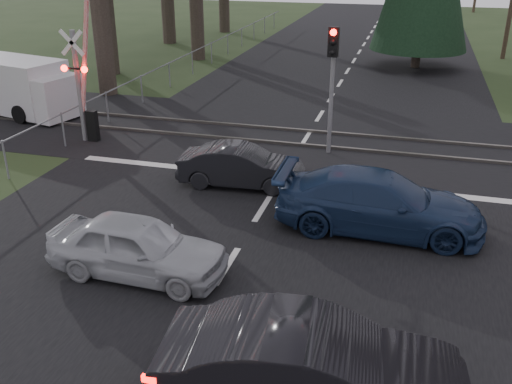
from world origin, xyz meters
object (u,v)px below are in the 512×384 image
(silver_car, at_px, (138,247))
(blue_sedan, at_px, (379,202))
(dark_hatchback, at_px, (313,371))
(traffic_signal_center, at_px, (332,69))
(dark_car_far, at_px, (241,166))
(white_van, at_px, (16,86))
(crossing_signal, at_px, (84,83))

(silver_car, distance_m, blue_sedan, 5.79)
(dark_hatchback, relative_size, silver_car, 1.21)
(traffic_signal_center, distance_m, dark_hatchback, 11.57)
(silver_car, relative_size, dark_car_far, 1.06)
(dark_hatchback, bearing_deg, dark_car_far, 17.82)
(blue_sedan, bearing_deg, white_van, 65.94)
(blue_sedan, height_order, dark_car_far, blue_sedan)
(crossing_signal, relative_size, dark_car_far, 1.96)
(dark_hatchback, distance_m, dark_car_far, 8.71)
(traffic_signal_center, bearing_deg, dark_hatchback, -82.35)
(dark_hatchback, relative_size, blue_sedan, 0.92)
(dark_hatchback, bearing_deg, crossing_signal, 37.36)
(blue_sedan, height_order, white_van, white_van)
(crossing_signal, bearing_deg, silver_car, -53.53)
(silver_car, height_order, dark_car_far, silver_car)
(blue_sedan, xyz_separation_m, white_van, (-14.90, 6.55, 0.39))
(white_van, bearing_deg, dark_car_far, -10.32)
(traffic_signal_center, distance_m, blue_sedan, 5.81)
(dark_hatchback, relative_size, white_van, 0.77)
(silver_car, height_order, white_van, white_van)
(silver_car, xyz_separation_m, white_van, (-10.22, 9.95, 0.47))
(traffic_signal_center, bearing_deg, silver_car, -107.65)
(crossing_signal, bearing_deg, blue_sedan, -22.01)
(blue_sedan, relative_size, dark_car_far, 1.39)
(blue_sedan, relative_size, white_van, 0.84)
(silver_car, bearing_deg, white_van, 47.76)
(white_van, bearing_deg, crossing_signal, -13.83)
(silver_car, xyz_separation_m, dark_car_far, (0.70, 5.13, -0.06))
(dark_hatchback, xyz_separation_m, dark_car_far, (-3.51, 7.97, -0.16))
(traffic_signal_center, height_order, silver_car, traffic_signal_center)
(silver_car, bearing_deg, crossing_signal, 38.47)
(white_van, bearing_deg, traffic_signal_center, 6.86)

